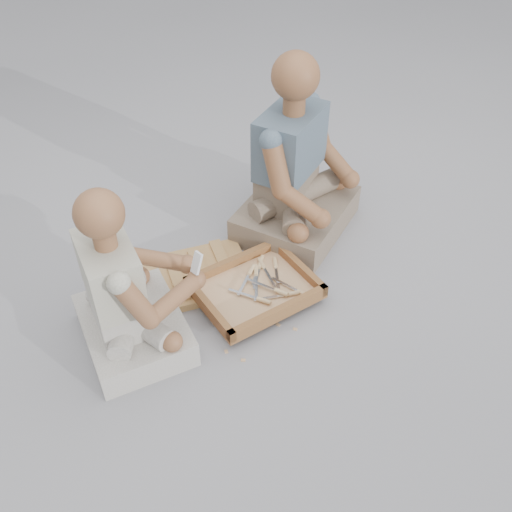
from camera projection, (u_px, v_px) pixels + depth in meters
ground at (297, 314)px, 2.73m from camera, size 60.00×60.00×0.00m
carved_panel at (190, 277)px, 2.89m from camera, size 0.70×0.55×0.04m
tool_tray at (255, 289)px, 2.77m from camera, size 0.56×0.45×0.07m
chisel_0 at (300, 292)px, 2.74m from camera, size 0.09×0.21×0.02m
chisel_1 at (276, 266)px, 2.88m from camera, size 0.13×0.20×0.02m
chisel_2 at (259, 266)px, 2.88m from camera, size 0.17×0.17×0.02m
chisel_3 at (250, 273)px, 2.83m from camera, size 0.19×0.14×0.02m
chisel_4 at (260, 299)px, 2.69m from camera, size 0.13×0.20×0.02m
chisel_5 at (277, 291)px, 2.73m from camera, size 0.11×0.21×0.02m
chisel_6 at (256, 273)px, 2.84m from camera, size 0.14×0.19×0.02m
chisel_7 at (287, 294)px, 2.73m from camera, size 0.21×0.10×0.02m
chisel_8 at (263, 266)px, 2.88m from camera, size 0.07×0.22×0.02m
chisel_9 at (260, 263)px, 2.90m from camera, size 0.17×0.16×0.02m
wood_chip_0 at (278, 325)px, 2.68m from camera, size 0.02×0.02×0.00m
wood_chip_1 at (298, 263)px, 3.00m from camera, size 0.02×0.02×0.00m
wood_chip_2 at (255, 306)px, 2.77m from camera, size 0.02×0.02×0.00m
wood_chip_3 at (250, 310)px, 2.75m from camera, size 0.02×0.02×0.00m
wood_chip_4 at (226, 352)px, 2.56m from camera, size 0.02×0.02×0.00m
wood_chip_5 at (243, 360)px, 2.52m from camera, size 0.02×0.02×0.00m
wood_chip_6 at (193, 278)px, 2.92m from camera, size 0.02×0.02×0.00m
wood_chip_7 at (168, 281)px, 2.90m from camera, size 0.02×0.02×0.00m
wood_chip_8 at (169, 291)px, 2.85m from camera, size 0.02×0.02×0.00m
wood_chip_9 at (286, 253)px, 3.06m from camera, size 0.02×0.02×0.00m
wood_chip_10 at (295, 329)px, 2.66m from camera, size 0.02×0.02×0.00m
wood_chip_11 at (285, 272)px, 2.95m from camera, size 0.02×0.02×0.00m
wood_chip_12 at (243, 287)px, 2.87m from camera, size 0.02×0.02×0.00m
wood_chip_13 at (181, 288)px, 2.86m from camera, size 0.02×0.02×0.00m
wood_chip_14 at (210, 276)px, 2.93m from camera, size 0.02×0.02×0.00m
craftsman at (126, 296)px, 2.43m from camera, size 0.59×0.59×0.84m
companion at (296, 177)px, 3.02m from camera, size 0.80×0.75×1.00m
mobile_phone at (197, 263)px, 2.41m from camera, size 0.05×0.05×0.10m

